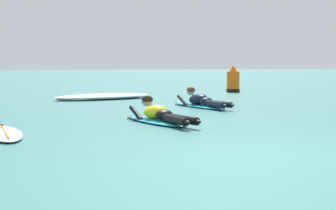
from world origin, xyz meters
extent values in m
plane|color=#387A75|center=(0.00, 10.00, 0.00)|extent=(120.00, 120.00, 0.00)
ellipsoid|color=#2DB2D1|center=(-0.73, 3.81, 0.04)|extent=(1.18, 2.17, 0.07)
ellipsoid|color=#2DB2D1|center=(-1.03, 4.76, 0.05)|extent=(0.26, 0.25, 0.06)
ellipsoid|color=yellow|center=(-0.74, 3.86, 0.20)|extent=(0.57, 0.72, 0.34)
ellipsoid|color=black|center=(-0.63, 3.51, 0.17)|extent=(0.41, 0.37, 0.20)
cylinder|color=black|center=(-0.53, 2.94, 0.14)|extent=(0.34, 0.84, 0.14)
ellipsoid|color=black|center=(-0.43, 2.54, 0.14)|extent=(0.16, 0.24, 0.08)
cylinder|color=black|center=(-0.38, 2.99, 0.14)|extent=(0.43, 0.83, 0.14)
ellipsoid|color=black|center=(-0.23, 2.60, 0.14)|extent=(0.16, 0.24, 0.08)
cylinder|color=black|center=(-1.06, 4.12, 0.12)|extent=(0.27, 0.60, 0.34)
sphere|color=tan|center=(-1.17, 4.49, 0.02)|extent=(0.09, 0.09, 0.09)
cylinder|color=black|center=(-0.63, 4.23, 0.12)|extent=(0.27, 0.60, 0.34)
sphere|color=tan|center=(-0.74, 4.58, 0.02)|extent=(0.09, 0.09, 0.09)
sphere|color=tan|center=(-0.85, 4.21, 0.38)|extent=(0.21, 0.21, 0.21)
ellipsoid|color=black|center=(-0.85, 4.19, 0.41)|extent=(0.27, 0.26, 0.16)
ellipsoid|color=#2DB2D1|center=(0.89, 7.07, 0.04)|extent=(1.17, 2.39, 0.07)
ellipsoid|color=#2DB2D1|center=(0.58, 8.15, 0.05)|extent=(0.24, 0.25, 0.06)
ellipsoid|color=black|center=(0.88, 7.12, 0.20)|extent=(0.58, 0.78, 0.35)
ellipsoid|color=black|center=(0.99, 6.74, 0.17)|extent=(0.40, 0.36, 0.20)
cylinder|color=black|center=(1.07, 6.19, 0.14)|extent=(0.32, 0.81, 0.14)
ellipsoid|color=black|center=(1.16, 5.79, 0.14)|extent=(0.16, 0.24, 0.08)
cylinder|color=black|center=(1.22, 6.23, 0.14)|extent=(0.40, 0.80, 0.14)
ellipsoid|color=black|center=(1.36, 5.85, 0.14)|extent=(0.16, 0.24, 0.08)
cylinder|color=black|center=(0.56, 7.42, 0.12)|extent=(0.25, 0.59, 0.34)
sphere|color=tan|center=(0.45, 7.79, 0.02)|extent=(0.09, 0.09, 0.09)
cylinder|color=black|center=(0.99, 7.53, 0.12)|extent=(0.25, 0.59, 0.34)
sphere|color=tan|center=(0.89, 7.88, 0.02)|extent=(0.09, 0.09, 0.09)
sphere|color=tan|center=(0.77, 7.51, 0.38)|extent=(0.21, 0.21, 0.21)
ellipsoid|color=#47331E|center=(0.77, 7.49, 0.41)|extent=(0.27, 0.25, 0.16)
ellipsoid|color=silver|center=(-3.36, 2.46, 0.04)|extent=(0.89, 2.08, 0.07)
cube|color=orange|center=(-3.36, 2.46, 0.07)|extent=(0.34, 1.69, 0.01)
cone|color=black|center=(-3.51, 3.28, 0.01)|extent=(0.12, 0.12, 0.16)
ellipsoid|color=white|center=(-1.30, 10.43, 0.09)|extent=(3.34, 2.17, 0.17)
ellipsoid|color=white|center=(-0.63, 10.86, 0.06)|extent=(1.24, 0.85, 0.12)
ellipsoid|color=white|center=(-2.15, 9.98, 0.05)|extent=(1.15, 0.58, 0.09)
cylinder|color=#EA5B0F|center=(3.75, 13.46, 0.38)|extent=(0.48, 0.48, 0.77)
cone|color=#EA5B0F|center=(3.75, 13.46, 0.89)|extent=(0.33, 0.33, 0.24)
cylinder|color=black|center=(3.75, 13.46, 0.06)|extent=(0.50, 0.50, 0.12)
camera|label=1|loc=(-2.37, -6.36, 1.16)|focal=58.63mm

